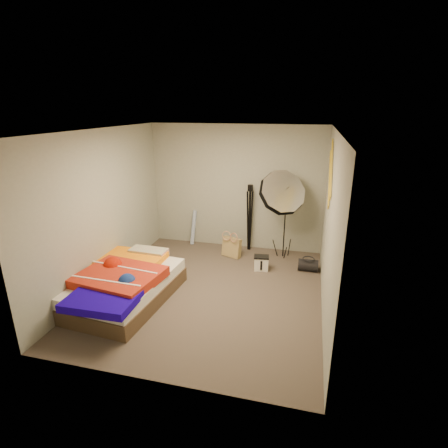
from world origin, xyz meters
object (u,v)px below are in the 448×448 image
(tote_bag, at_px, (232,247))
(bed, at_px, (123,284))
(camera_tripod, at_px, (250,213))
(camera_case, at_px, (261,263))
(duffel_bag, at_px, (308,265))
(wrapping_roll, at_px, (193,227))
(photo_umbrella, at_px, (281,194))

(tote_bag, relative_size, bed, 0.19)
(bed, distance_m, camera_tripod, 2.89)
(camera_case, bearing_deg, duffel_bag, 4.17)
(camera_tripod, bearing_deg, wrapping_roll, 178.24)
(tote_bag, bearing_deg, duffel_bag, 10.85)
(bed, bearing_deg, duffel_bag, 32.24)
(wrapping_roll, distance_m, photo_umbrella, 2.10)
(bed, xyz_separation_m, photo_umbrella, (2.13, 2.08, 1.04))
(tote_bag, relative_size, camera_tripod, 0.28)
(wrapping_roll, xyz_separation_m, bed, (-0.28, -2.46, -0.10))
(wrapping_roll, height_order, photo_umbrella, photo_umbrella)
(photo_umbrella, bearing_deg, camera_tripod, 151.35)
(duffel_bag, xyz_separation_m, bed, (-2.70, -1.70, 0.16))
(bed, bearing_deg, camera_tripod, 58.33)
(photo_umbrella, height_order, camera_tripod, photo_umbrella)
(camera_tripod, bearing_deg, tote_bag, -121.39)
(camera_tripod, bearing_deg, duffel_bag, -30.75)
(camera_case, distance_m, photo_umbrella, 1.32)
(duffel_bag, relative_size, bed, 0.17)
(bed, relative_size, camera_tripod, 1.47)
(tote_bag, bearing_deg, photo_umbrella, 27.45)
(photo_umbrella, bearing_deg, duffel_bag, -32.96)
(camera_case, distance_m, bed, 2.43)
(wrapping_roll, xyz_separation_m, photo_umbrella, (1.84, -0.38, 0.94))
(camera_tripod, bearing_deg, bed, -121.67)
(camera_case, relative_size, duffel_bag, 0.70)
(wrapping_roll, height_order, duffel_bag, wrapping_roll)
(duffel_bag, height_order, camera_tripod, camera_tripod)
(tote_bag, distance_m, photo_umbrella, 1.43)
(duffel_bag, distance_m, photo_umbrella, 1.38)
(tote_bag, relative_size, camera_case, 1.56)
(bed, bearing_deg, camera_case, 39.22)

